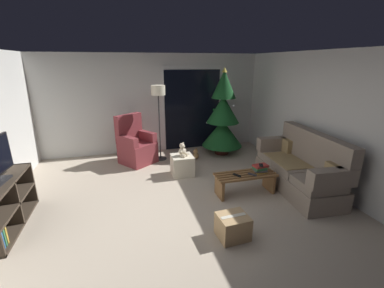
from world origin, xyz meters
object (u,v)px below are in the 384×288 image
object	(u,v)px
couch	(300,169)
media_shelf	(0,209)
coffee_table	(245,180)
cell_phone	(261,165)
remote_graphite	(252,174)
armchair	(136,146)
ottoman	(182,165)
teddy_bear_honey_by_tree	(195,155)
floor_lamp	(158,98)
book_stack	(260,169)
teddy_bear_cream	(183,150)
remote_black	(237,175)
christmas_tree	(223,117)
cardboard_box_taped_mid_floor	(233,226)

from	to	relation	value
couch	media_shelf	bearing A→B (deg)	179.89
coffee_table	cell_phone	bearing A→B (deg)	-3.37
remote_graphite	cell_phone	xyz separation A→B (m)	(0.20, 0.07, 0.13)
remote_graphite	armchair	world-z (taller)	armchair
ottoman	teddy_bear_honey_by_tree	xyz separation A→B (m)	(0.51, 0.76, -0.09)
floor_lamp	book_stack	bearing A→B (deg)	-54.99
couch	teddy_bear_cream	world-z (taller)	couch
remote_black	media_shelf	world-z (taller)	media_shelf
ottoman	christmas_tree	bearing A→B (deg)	38.30
media_shelf	teddy_bear_honey_by_tree	world-z (taller)	media_shelf
christmas_tree	teddy_bear_cream	distance (m)	1.70
coffee_table	media_shelf	size ratio (longest dim) A/B	0.79
couch	armchair	xyz separation A→B (m)	(-2.86, 2.17, 0.00)
teddy_bear_cream	cell_phone	bearing A→B (deg)	-43.14
remote_graphite	book_stack	distance (m)	0.22
coffee_table	remote_graphite	bearing A→B (deg)	-43.45
coffee_table	remote_black	bearing A→B (deg)	-168.60
coffee_table	cell_phone	xyz separation A→B (m)	(0.28, -0.02, 0.27)
christmas_tree	ottoman	size ratio (longest dim) A/B	4.93
floor_lamp	armchair	bearing A→B (deg)	-175.26
couch	teddy_bear_honey_by_tree	distance (m)	2.46
ottoman	teddy_bear_honey_by_tree	world-z (taller)	ottoman
coffee_table	ottoman	xyz separation A→B (m)	(-0.90, 1.10, -0.05)
remote_black	remote_graphite	distance (m)	0.28
book_stack	teddy_bear_cream	distance (m)	1.61
remote_graphite	media_shelf	size ratio (longest dim) A/B	0.11
remote_black	christmas_tree	bearing A→B (deg)	47.11
couch	remote_black	world-z (taller)	couch
ottoman	couch	bearing A→B (deg)	-31.00
coffee_table	christmas_tree	size ratio (longest dim) A/B	0.51
floor_lamp	media_shelf	distance (m)	3.58
cell_phone	floor_lamp	world-z (taller)	floor_lamp
christmas_tree	teddy_bear_honey_by_tree	bearing A→B (deg)	-161.85
floor_lamp	media_shelf	xyz separation A→B (m)	(-2.57, -2.20, -1.17)
remote_black	cardboard_box_taped_mid_floor	bearing A→B (deg)	-144.69
armchair	cardboard_box_taped_mid_floor	bearing A→B (deg)	-71.07
coffee_table	armchair	distance (m)	2.75
teddy_bear_honey_by_tree	armchair	bearing A→B (deg)	171.31
remote_black	teddy_bear_cream	size ratio (longest dim) A/B	0.55
remote_black	cell_phone	world-z (taller)	cell_phone
couch	ottoman	distance (m)	2.31
teddy_bear_cream	book_stack	bearing A→B (deg)	-42.88
book_stack	christmas_tree	distance (m)	2.19
couch	cell_phone	size ratio (longest dim) A/B	13.82
couch	media_shelf	distance (m)	4.85
remote_black	christmas_tree	distance (m)	2.31
coffee_table	remote_graphite	xyz separation A→B (m)	(0.09, -0.08, 0.14)
cell_phone	christmas_tree	distance (m)	2.18
christmas_tree	armchair	xyz separation A→B (m)	(-2.18, -0.05, -0.55)
coffee_table	cardboard_box_taped_mid_floor	world-z (taller)	coffee_table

